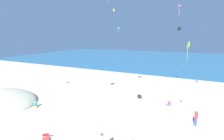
% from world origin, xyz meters
% --- Properties ---
extents(ground_plane, '(120.00, 120.00, 0.00)m').
position_xyz_m(ground_plane, '(0.00, 10.00, 0.00)').
color(ground_plane, beige).
extents(ocean_water, '(120.00, 60.00, 0.05)m').
position_xyz_m(ocean_water, '(0.00, 54.79, 0.03)').
color(ocean_water, teal).
rests_on(ocean_water, ground_plane).
extents(beach_chair_far_left, '(0.76, 0.77, 0.58)m').
position_xyz_m(beach_chair_far_left, '(-2.88, -0.64, 0.28)').
color(beach_chair_far_left, '#D13D3D').
rests_on(beach_chair_far_left, ground_plane).
extents(beach_chair_far_right, '(0.68, 0.77, 0.55)m').
position_xyz_m(beach_chair_far_right, '(1.75, 11.16, 0.23)').
color(beach_chair_far_right, black).
rests_on(beach_chair_far_right, ground_plane).
extents(person_0, '(0.59, 0.56, 0.67)m').
position_xyz_m(person_0, '(5.63, 10.39, 0.25)').
color(person_0, purple).
rests_on(person_0, ground_plane).
extents(person_2, '(0.65, 0.48, 0.73)m').
position_xyz_m(person_2, '(-8.82, 3.29, 0.27)').
color(person_2, '#19ADB2').
rests_on(person_2, ground_plane).
extents(person_4, '(0.42, 0.42, 1.49)m').
position_xyz_m(person_4, '(8.28, 6.77, 0.86)').
color(person_4, blue).
rests_on(person_4, ground_plane).
extents(kite_orange, '(1.04, 1.01, 1.31)m').
position_xyz_m(kite_orange, '(-10.65, 30.37, 15.19)').
color(kite_orange, orange).
extents(kite_lime, '(0.17, 0.52, 1.30)m').
position_xyz_m(kite_lime, '(6.93, 3.31, 7.56)').
color(kite_lime, '#99DB33').
extents(kite_magenta, '(0.60, 0.62, 1.22)m').
position_xyz_m(kite_magenta, '(5.84, 12.19, 11.81)').
color(kite_magenta, '#DB3DA8').
extents(kite_green, '(0.61, 0.67, 1.38)m').
position_xyz_m(kite_green, '(-7.70, 26.63, 10.33)').
color(kite_green, green).
extents(kite_black, '(1.05, 0.27, 1.42)m').
position_xyz_m(kite_black, '(5.49, 30.36, 10.03)').
color(kite_black, black).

